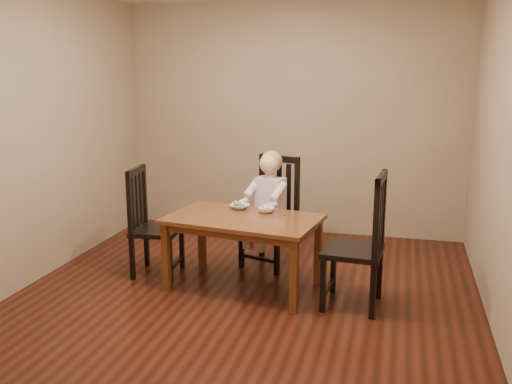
% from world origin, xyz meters
% --- Properties ---
extents(room, '(4.01, 4.01, 2.71)m').
position_xyz_m(room, '(0.00, 0.00, 1.35)').
color(room, '#41190D').
rests_on(room, ground).
extents(dining_table, '(1.43, 0.98, 0.66)m').
position_xyz_m(dining_table, '(-0.07, 0.09, 0.58)').
color(dining_table, '#552C13').
rests_on(dining_table, room).
extents(chair_child, '(0.59, 0.57, 1.10)m').
position_xyz_m(chair_child, '(0.04, 0.77, 0.52)').
color(chair_child, black).
rests_on(chair_child, room).
extents(chair_left, '(0.47, 0.49, 1.04)m').
position_xyz_m(chair_left, '(-1.02, 0.21, 0.50)').
color(chair_left, black).
rests_on(chair_left, room).
extents(chair_right, '(0.51, 0.53, 1.14)m').
position_xyz_m(chair_right, '(0.97, -0.06, 0.55)').
color(chair_right, black).
rests_on(chair_right, room).
extents(toddler, '(0.49, 0.55, 0.63)m').
position_xyz_m(toddler, '(0.02, 0.71, 0.69)').
color(toddler, silver).
rests_on(toddler, chair_child).
extents(bowl_peas, '(0.21, 0.21, 0.04)m').
position_xyz_m(bowl_peas, '(-0.18, 0.37, 0.68)').
color(bowl_peas, silver).
rests_on(bowl_peas, dining_table).
extents(bowl_veg, '(0.17, 0.17, 0.05)m').
position_xyz_m(bowl_veg, '(0.09, 0.30, 0.69)').
color(bowl_veg, silver).
rests_on(bowl_veg, dining_table).
extents(fork, '(0.07, 0.12, 0.05)m').
position_xyz_m(fork, '(-0.23, 0.35, 0.71)').
color(fork, silver).
rests_on(fork, bowl_peas).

